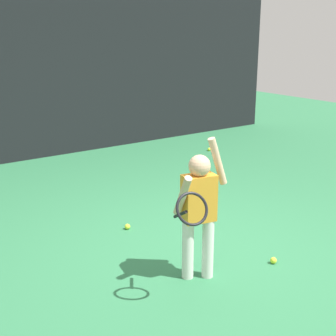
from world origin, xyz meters
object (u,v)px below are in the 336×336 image
(tennis_ball_0, at_px, (127,227))
(tennis_ball_2, at_px, (273,260))
(tennis_player, at_px, (199,206))
(tennis_ball_3, at_px, (209,149))

(tennis_ball_0, bearing_deg, tennis_ball_2, -63.88)
(tennis_player, bearing_deg, tennis_ball_3, 60.19)
(tennis_ball_2, bearing_deg, tennis_player, 164.54)
(tennis_player, distance_m, tennis_ball_3, 4.89)
(tennis_player, relative_size, tennis_ball_3, 20.46)
(tennis_player, xyz_separation_m, tennis_ball_0, (0.03, 1.36, -0.69))
(tennis_ball_0, height_order, tennis_ball_2, same)
(tennis_ball_0, relative_size, tennis_ball_2, 1.00)
(tennis_player, height_order, tennis_ball_2, tennis_player)
(tennis_player, bearing_deg, tennis_ball_0, 100.26)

